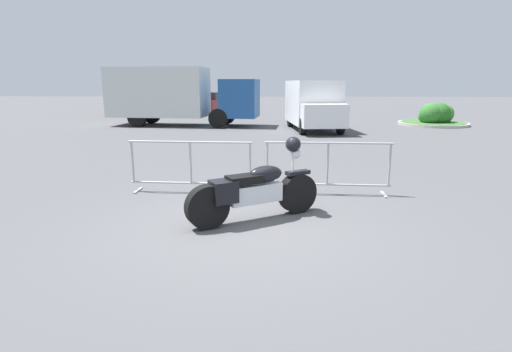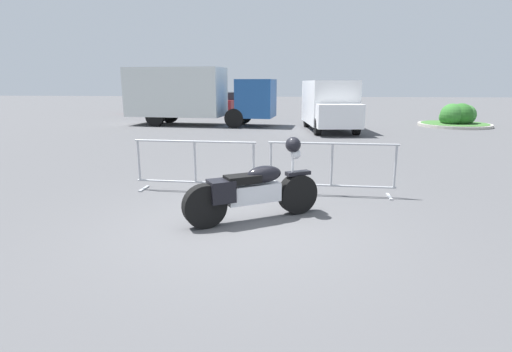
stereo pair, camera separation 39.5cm
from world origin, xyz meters
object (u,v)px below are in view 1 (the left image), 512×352
Objects in this scene: crowd_barrier_near at (191,166)px; pedestrian at (239,104)px; parked_car_yellow at (171,103)px; parked_car_maroon at (210,103)px; delivery_van at (313,104)px; parked_car_red at (131,104)px; motorcycle at (255,190)px; box_truck at (175,94)px; crowd_barrier_far at (327,167)px.

pedestrian is (-0.54, 17.63, 0.36)m from crowd_barrier_near.
parked_car_yellow is 2.92m from parked_car_maroon.
delivery_van is (3.55, 11.44, 0.68)m from crowd_barrier_near.
delivery_van is 16.04m from parked_car_red.
parked_car_red reaches higher than motorcycle.
box_truck is at bearing 77.32° from motorcycle.
box_truck is 5.45m from pedestrian.
crowd_barrier_far is at bearing -10.76° from delivery_van.
parked_car_maroon is at bearing -77.29° from parked_car_red.
parked_car_red is at bearing 118.33° from crowd_barrier_far.
crowd_barrier_far is 22.64m from parked_car_maroon.
crowd_barrier_near is at bearing -147.97° from parked_car_red.
parked_car_red is at bearing -13.27° from pedestrian.
delivery_van is at bearing -8.28° from box_truck.
delivery_van is 1.18× the size of parked_car_yellow.
delivery_van reaches higher than parked_car_maroon.
motorcycle is 2.14m from crowd_barrier_near.
crowd_barrier_near is 13.56m from box_truck.
parked_car_yellow is (-5.94, 21.89, 0.16)m from crowd_barrier_near.
delivery_van is at bearing 135.59° from pedestrian.
box_truck is 1.51× the size of delivery_van.
crowd_barrier_far is 1.50× the size of pedestrian.
crowd_barrier_near is 0.32× the size of box_truck.
parked_car_maroon reaches higher than parked_car_red.
crowd_barrier_far is at bearing 0.00° from crowd_barrier_near.
delivery_van is at bearing 86.09° from crowd_barrier_far.
crowd_barrier_far is at bearing -155.44° from parked_car_maroon.
parked_car_maroon reaches higher than parked_car_yellow.
motorcycle is 2.14m from crowd_barrier_far.
motorcycle is 0.41× the size of delivery_van.
box_truck reaches higher than pedestrian.
parked_car_red is at bearing -136.09° from delivery_van.
parked_car_maroon is (2.92, -0.01, 0.06)m from parked_car_yellow.
box_truck reaches higher than parked_car_red.
delivery_van is (6.99, -1.64, -0.39)m from box_truck.
parked_car_maroon is at bearing -47.53° from pedestrian.
pedestrian reaches higher than crowd_barrier_near.
parked_car_red is 5.84m from parked_car_maroon.
pedestrian is at bearing -139.94° from parked_car_maroon.
crowd_barrier_near is 0.53× the size of parked_car_maroon.
crowd_barrier_near is at bearing 180.00° from crowd_barrier_far.
parked_car_maroon is at bearing -154.63° from delivery_van.
box_truck is at bearing -110.01° from delivery_van.
crowd_barrier_far is 0.58× the size of parked_car_yellow.
pedestrian is at bearing 91.75° from crowd_barrier_near.
delivery_van reaches higher than motorcycle.
delivery_van reaches higher than pedestrian.
parked_car_red is (-10.25, 23.21, 0.19)m from motorcycle.
motorcycle is 0.84× the size of crowd_barrier_far.
parked_car_red is 0.98× the size of parked_car_yellow.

